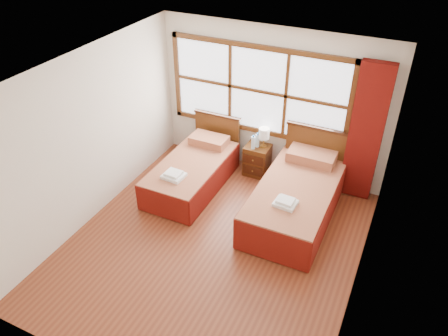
% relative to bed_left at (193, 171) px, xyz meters
% --- Properties ---
extents(floor, '(4.50, 4.50, 0.00)m').
position_rel_bed_left_xyz_m(floor, '(0.97, -1.20, -0.29)').
color(floor, brown).
rests_on(floor, ground).
extents(ceiling, '(4.50, 4.50, 0.00)m').
position_rel_bed_left_xyz_m(ceiling, '(0.97, -1.20, 2.31)').
color(ceiling, white).
rests_on(ceiling, wall_back).
extents(wall_back, '(4.00, 0.00, 4.00)m').
position_rel_bed_left_xyz_m(wall_back, '(0.97, 1.05, 1.01)').
color(wall_back, silver).
rests_on(wall_back, floor).
extents(wall_left, '(0.00, 4.50, 4.50)m').
position_rel_bed_left_xyz_m(wall_left, '(-1.03, -1.20, 1.01)').
color(wall_left, silver).
rests_on(wall_left, floor).
extents(wall_right, '(0.00, 4.50, 4.50)m').
position_rel_bed_left_xyz_m(wall_right, '(2.97, -1.20, 1.01)').
color(wall_right, silver).
rests_on(wall_right, floor).
extents(window, '(3.16, 0.06, 1.56)m').
position_rel_bed_left_xyz_m(window, '(0.72, 1.01, 1.21)').
color(window, white).
rests_on(window, wall_back).
extents(curtain, '(0.50, 0.16, 2.30)m').
position_rel_bed_left_xyz_m(curtain, '(2.57, 0.91, 0.88)').
color(curtain, '#600D09').
rests_on(curtain, wall_back).
extents(bed_left, '(0.97, 1.99, 0.94)m').
position_rel_bed_left_xyz_m(bed_left, '(0.00, 0.00, 0.00)').
color(bed_left, '#36190B').
rests_on(bed_left, floor).
extents(bed_right, '(1.12, 2.18, 1.10)m').
position_rel_bed_left_xyz_m(bed_right, '(1.83, -0.00, 0.05)').
color(bed_right, '#36190B').
rests_on(bed_right, floor).
extents(nightstand, '(0.42, 0.42, 0.56)m').
position_rel_bed_left_xyz_m(nightstand, '(0.85, 0.80, -0.01)').
color(nightstand, '#522D12').
rests_on(nightstand, floor).
extents(towels_left, '(0.34, 0.31, 0.10)m').
position_rel_bed_left_xyz_m(towels_left, '(-0.04, -0.56, 0.26)').
color(towels_left, white).
rests_on(towels_left, bed_left).
extents(towels_right, '(0.33, 0.29, 0.09)m').
position_rel_bed_left_xyz_m(towels_right, '(1.82, -0.57, 0.34)').
color(towels_right, white).
rests_on(towels_right, bed_right).
extents(lamp, '(0.19, 0.19, 0.36)m').
position_rel_bed_left_xyz_m(lamp, '(0.95, 0.83, 0.53)').
color(lamp, '#B5853A').
rests_on(lamp, nightstand).
extents(bottle_near, '(0.07, 0.07, 0.26)m').
position_rel_bed_left_xyz_m(bottle_near, '(0.80, 0.70, 0.39)').
color(bottle_near, '#BFE6F6').
rests_on(bottle_near, nightstand).
extents(bottle_far, '(0.07, 0.07, 0.27)m').
position_rel_bed_left_xyz_m(bottle_far, '(0.84, 0.79, 0.39)').
color(bottle_far, '#BFE6F6').
rests_on(bottle_far, nightstand).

